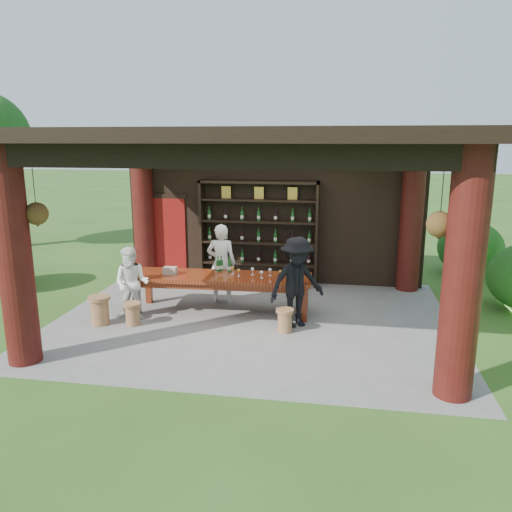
% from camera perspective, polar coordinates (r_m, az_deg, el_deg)
% --- Properties ---
extents(ground, '(90.00, 90.00, 0.00)m').
position_cam_1_polar(ground, '(9.61, -0.40, -7.23)').
color(ground, '#2D5119').
rests_on(ground, ground).
extents(pavilion, '(7.50, 6.00, 3.60)m').
position_cam_1_polar(pavilion, '(9.51, -0.05, 5.80)').
color(pavilion, slate).
rests_on(pavilion, ground).
extents(wine_shelf, '(2.77, 0.42, 2.44)m').
position_cam_1_polar(wine_shelf, '(11.67, 0.30, 2.65)').
color(wine_shelf, black).
rests_on(wine_shelf, ground).
extents(tasting_table, '(3.54, 1.05, 0.75)m').
position_cam_1_polar(tasting_table, '(9.86, -3.91, -2.85)').
color(tasting_table, '#5E1D0D').
rests_on(tasting_table, ground).
extents(stool_near_left, '(0.32, 0.32, 0.43)m').
position_cam_1_polar(stool_near_left, '(9.53, -13.93, -6.37)').
color(stool_near_left, brown).
rests_on(stool_near_left, ground).
extents(stool_near_right, '(0.32, 0.32, 0.43)m').
position_cam_1_polar(stool_near_right, '(8.94, 3.31, -7.30)').
color(stool_near_right, brown).
rests_on(stool_near_right, ground).
extents(stool_far_left, '(0.41, 0.41, 0.54)m').
position_cam_1_polar(stool_far_left, '(9.71, -17.42, -5.84)').
color(stool_far_left, brown).
rests_on(stool_far_left, ground).
extents(host, '(0.63, 0.43, 1.67)m').
position_cam_1_polar(host, '(10.41, -3.98, -0.85)').
color(host, silver).
rests_on(host, ground).
extents(guest_woman, '(0.72, 0.58, 1.40)m').
position_cam_1_polar(guest_woman, '(9.72, -14.00, -3.06)').
color(guest_woman, white).
rests_on(guest_woman, ground).
extents(guest_man, '(1.24, 1.12, 1.66)m').
position_cam_1_polar(guest_man, '(9.05, 4.66, -3.02)').
color(guest_man, black).
rests_on(guest_man, ground).
extents(table_bottles, '(0.32, 0.13, 0.31)m').
position_cam_1_polar(table_bottles, '(10.08, -3.81, -0.90)').
color(table_bottles, '#194C1E').
rests_on(table_bottles, tasting_table).
extents(table_glasses, '(1.03, 0.28, 0.15)m').
position_cam_1_polar(table_glasses, '(9.72, -0.02, -1.88)').
color(table_glasses, silver).
rests_on(table_glasses, tasting_table).
extents(napkin_basket, '(0.27, 0.19, 0.14)m').
position_cam_1_polar(napkin_basket, '(10.02, -9.81, -1.65)').
color(napkin_basket, '#BF6672').
rests_on(napkin_basket, tasting_table).
extents(shrubs, '(16.64, 8.92, 1.36)m').
position_cam_1_polar(shrubs, '(10.24, 7.76, -2.86)').
color(shrubs, '#194C14').
rests_on(shrubs, ground).
extents(trees, '(22.35, 10.94, 4.80)m').
position_cam_1_polar(trees, '(10.69, 18.97, 12.57)').
color(trees, '#3F2819').
rests_on(trees, ground).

